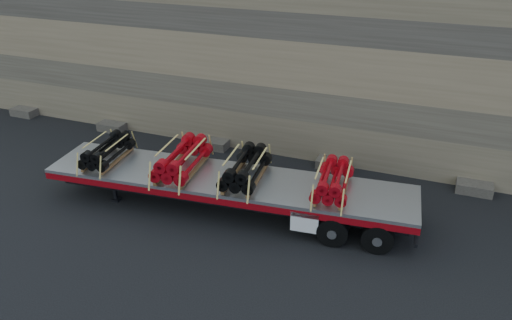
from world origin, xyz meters
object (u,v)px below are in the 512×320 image
at_px(bundle_front, 107,151).
at_px(bundle_midfront, 182,160).
at_px(bundle_rear, 333,181).
at_px(bundle_midrear, 246,169).
at_px(trailer, 227,193).

height_order(bundle_front, bundle_midfront, bundle_midfront).
relative_size(bundle_front, bundle_rear, 0.97).
xyz_separation_m(bundle_midfront, bundle_midrear, (2.12, 0.20, -0.03)).
relative_size(trailer, bundle_rear, 5.67).
bearing_deg(trailer, bundle_front, -180.00).
relative_size(trailer, bundle_midrear, 5.24).
height_order(bundle_front, bundle_rear, bundle_rear).
bearing_deg(trailer, bundle_midfront, 180.00).
height_order(trailer, bundle_midfront, bundle_midfront).
relative_size(bundle_front, bundle_midrear, 0.90).
height_order(bundle_midrear, bundle_rear, bundle_midrear).
relative_size(bundle_midfront, bundle_rear, 1.15).
distance_m(bundle_front, bundle_midrear, 4.85).
xyz_separation_m(bundle_front, bundle_midfront, (2.71, 0.26, 0.07)).
bearing_deg(bundle_midfront, bundle_midrear, -0.00).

